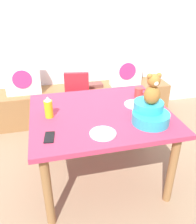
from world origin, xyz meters
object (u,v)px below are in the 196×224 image
at_px(book_stack, 95,85).
at_px(infant_seat_teal, 150,114).
at_px(dining_table, 101,122).
at_px(teddy_bear, 153,90).
at_px(dinner_plate_far, 135,104).
at_px(cell_phone, 49,137).
at_px(pillow_floral_left, 22,78).
at_px(highchair, 77,97).
at_px(pillow_floral_right, 126,70).
at_px(dinner_plate_near, 103,133).
at_px(coffee_mug, 139,92).
at_px(ketchup_bottle, 48,108).

height_order(book_stack, infant_seat_teal, infant_seat_teal).
xyz_separation_m(dining_table, teddy_bear, (0.35, -0.25, 0.38)).
xyz_separation_m(dinner_plate_far, cell_phone, (-0.80, -0.36, -0.00)).
bearing_deg(pillow_floral_left, dinner_plate_far, -47.89).
bearing_deg(dinner_plate_far, pillow_floral_left, 132.11).
bearing_deg(cell_phone, highchair, -100.22).
bearing_deg(pillow_floral_right, dinner_plate_far, -105.55).
distance_m(dining_table, dinner_plate_near, 0.36).
relative_size(dinner_plate_near, dinner_plate_far, 1.00).
xyz_separation_m(pillow_floral_right, coffee_mug, (-0.23, -1.02, 0.11)).
height_order(book_stack, dining_table, dining_table).
xyz_separation_m(pillow_floral_right, dining_table, (-0.67, -1.25, -0.04)).
bearing_deg(ketchup_bottle, book_stack, 61.53).
height_order(highchair, infant_seat_teal, infant_seat_teal).
height_order(pillow_floral_right, book_stack, pillow_floral_right).
bearing_deg(dinner_plate_near, cell_phone, 173.27).
bearing_deg(dinner_plate_far, dinner_plate_near, -135.61).
distance_m(dinner_plate_far, cell_phone, 0.88).
bearing_deg(dining_table, highchair, 96.22).
bearing_deg(dining_table, dinner_plate_near, -101.25).
bearing_deg(cell_phone, pillow_floral_right, -118.42).
relative_size(infant_seat_teal, cell_phone, 2.29).
distance_m(pillow_floral_right, teddy_bear, 1.56).
relative_size(dining_table, highchair, 1.53).
bearing_deg(book_stack, coffee_mug, -78.54).
xyz_separation_m(pillow_floral_left, teddy_bear, (1.07, -1.49, 0.34)).
bearing_deg(dinner_plate_near, dinner_plate_far, 44.39).
bearing_deg(highchair, dinner_plate_far, -60.39).
bearing_deg(teddy_bear, infant_seat_teal, 90.00).
bearing_deg(infant_seat_teal, cell_phone, -176.55).
bearing_deg(pillow_floral_left, teddy_bear, -54.38).
height_order(highchair, coffee_mug, coffee_mug).
relative_size(pillow_floral_left, dinner_plate_far, 2.20).
xyz_separation_m(dining_table, dinner_plate_near, (-0.07, -0.34, 0.11)).
relative_size(pillow_floral_left, dinner_plate_near, 2.20).
bearing_deg(coffee_mug, book_stack, 101.46).
height_order(pillow_floral_right, dinner_plate_far, pillow_floral_right).
bearing_deg(highchair, coffee_mug, -48.20).
height_order(pillow_floral_left, pillow_floral_right, same).
bearing_deg(teddy_bear, dinner_plate_far, 90.11).
relative_size(pillow_floral_left, teddy_bear, 1.76).
height_order(book_stack, highchair, highchair).
bearing_deg(dining_table, pillow_floral_left, 120.13).
distance_m(teddy_bear, ketchup_bottle, 0.85).
distance_m(pillow_floral_left, infant_seat_teal, 1.84).
bearing_deg(cell_phone, dinner_plate_far, -148.10).
bearing_deg(infant_seat_teal, pillow_floral_left, 125.63).
bearing_deg(cell_phone, teddy_bear, -168.69).
relative_size(pillow_floral_right, infant_seat_teal, 1.33).
bearing_deg(teddy_bear, highchair, 112.06).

